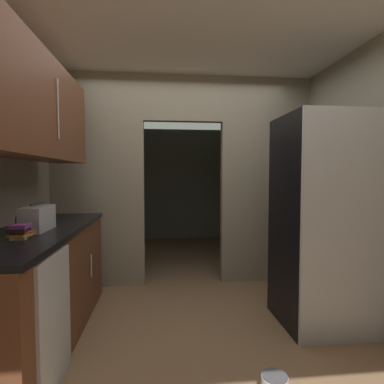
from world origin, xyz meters
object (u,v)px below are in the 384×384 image
Objects in this scene: refrigerator at (325,221)px; dishwasher at (55,322)px; book_stack at (21,232)px; boombox at (37,218)px.

dishwasher is at bearing -163.36° from refrigerator.
dishwasher is at bearing -36.42° from book_stack.
refrigerator reaches higher than dishwasher.
refrigerator is 2.44m from boombox.
book_stack is at bearing -89.10° from boombox.
refrigerator reaches higher than boombox.
boombox is 2.17× the size of book_stack.
dishwasher is at bearing -60.68° from boombox.
dishwasher is 5.31× the size of book_stack.
boombox is at bearing -176.81° from refrigerator.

